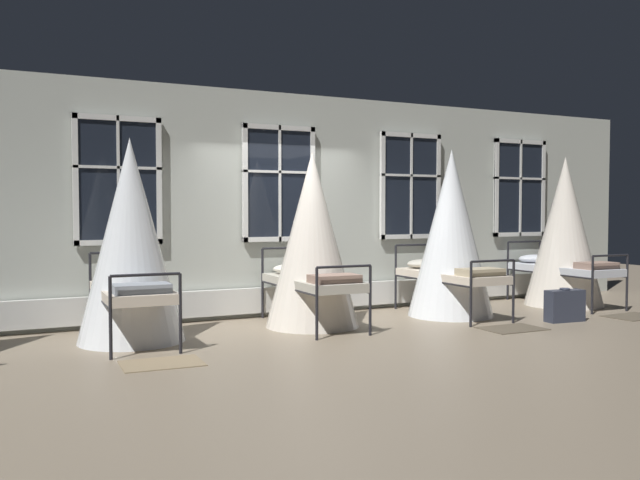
{
  "coord_description": "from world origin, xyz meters",
  "views": [
    {
      "loc": [
        -3.84,
        -7.86,
        1.54
      ],
      "look_at": [
        0.14,
        0.22,
        1.15
      ],
      "focal_mm": 38.17,
      "sensor_mm": 36.0,
      "label": 1
    }
  ],
  "objects_px": {
    "cot_second": "(131,243)",
    "cot_fifth": "(564,233)",
    "cot_third": "(312,241)",
    "suitcase_dark": "(565,306)",
    "cot_fourth": "(451,235)"
  },
  "relations": [
    {
      "from": "cot_second",
      "to": "cot_fifth",
      "type": "xyz_separation_m",
      "value": [
        6.91,
        0.03,
        0.01
      ]
    },
    {
      "from": "cot_third",
      "to": "suitcase_dark",
      "type": "bearing_deg",
      "value": -109.23
    },
    {
      "from": "cot_fourth",
      "to": "cot_third",
      "type": "bearing_deg",
      "value": 88.45
    },
    {
      "from": "cot_second",
      "to": "cot_third",
      "type": "relative_size",
      "value": 1.03
    },
    {
      "from": "cot_fifth",
      "to": "cot_second",
      "type": "bearing_deg",
      "value": 91.05
    },
    {
      "from": "cot_second",
      "to": "cot_third",
      "type": "xyz_separation_m",
      "value": [
        2.36,
        0.01,
        -0.03
      ]
    },
    {
      "from": "cot_second",
      "to": "suitcase_dark",
      "type": "height_order",
      "value": "cot_second"
    },
    {
      "from": "cot_third",
      "to": "cot_fifth",
      "type": "xyz_separation_m",
      "value": [
        4.54,
        0.01,
        0.04
      ]
    },
    {
      "from": "cot_second",
      "to": "cot_fourth",
      "type": "bearing_deg",
      "value": -89.23
    },
    {
      "from": "cot_fifth",
      "to": "cot_fourth",
      "type": "bearing_deg",
      "value": 92.9
    },
    {
      "from": "cot_third",
      "to": "cot_fourth",
      "type": "xyz_separation_m",
      "value": [
        2.21,
        -0.07,
        0.05
      ]
    },
    {
      "from": "cot_fourth",
      "to": "suitcase_dark",
      "type": "bearing_deg",
      "value": -136.32
    },
    {
      "from": "cot_third",
      "to": "suitcase_dark",
      "type": "distance_m",
      "value": 3.63
    },
    {
      "from": "cot_fourth",
      "to": "suitcase_dark",
      "type": "xyz_separation_m",
      "value": [
        1.08,
        -1.15,
        -0.96
      ]
    },
    {
      "from": "cot_second",
      "to": "cot_fourth",
      "type": "relative_size",
      "value": 0.98
    }
  ]
}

